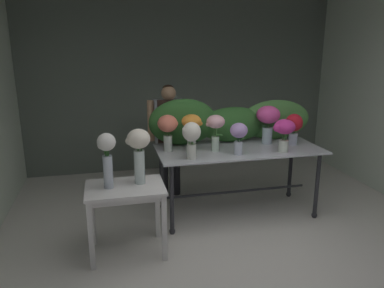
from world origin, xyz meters
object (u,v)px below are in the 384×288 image
(vase_fuchsia_peonies, at_px, (268,119))
(display_table_glass, at_px, (238,158))
(side_table_white, at_px, (126,196))
(vase_coral_tulips, at_px, (168,127))
(vase_lilac_lilies, at_px, (239,134))
(vase_white_roses_tall, at_px, (107,155))
(florist, at_px, (169,129))
(vase_ivory_carnations, at_px, (192,136))
(vase_crimson_ranunculus, at_px, (294,126))
(vase_magenta_snapdragons, at_px, (284,131))
(vase_cream_lisianthus_tall, at_px, (139,149))
(vase_blush_freesia, at_px, (216,127))
(vase_sunset_anemones, at_px, (192,127))

(vase_fuchsia_peonies, bearing_deg, display_table_glass, -163.55)
(side_table_white, bearing_deg, vase_coral_tulips, 51.22)
(vase_lilac_lilies, height_order, vase_white_roses_tall, vase_white_roses_tall)
(vase_fuchsia_peonies, bearing_deg, side_table_white, -158.24)
(display_table_glass, height_order, florist, florist)
(florist, relative_size, vase_ivory_carnations, 3.76)
(vase_crimson_ranunculus, bearing_deg, vase_magenta_snapdragons, -135.12)
(vase_lilac_lilies, bearing_deg, side_table_white, -164.49)
(vase_cream_lisianthus_tall, bearing_deg, vase_blush_freesia, 28.20)
(vase_lilac_lilies, height_order, vase_sunset_anemones, vase_sunset_anemones)
(florist, height_order, vase_cream_lisianthus_tall, florist)
(vase_crimson_ranunculus, distance_m, vase_cream_lisianthus_tall, 2.06)
(side_table_white, bearing_deg, vase_crimson_ranunculus, 16.05)
(vase_sunset_anemones, relative_size, vase_coral_tulips, 1.02)
(vase_lilac_lilies, bearing_deg, vase_coral_tulips, 157.07)
(vase_crimson_ranunculus, xyz_separation_m, vase_cream_lisianthus_tall, (-1.98, -0.56, -0.01))
(vase_blush_freesia, xyz_separation_m, vase_ivory_carnations, (-0.35, -0.24, -0.03))
(vase_crimson_ranunculus, height_order, vase_blush_freesia, vase_blush_freesia)
(vase_sunset_anemones, bearing_deg, vase_fuchsia_peonies, 6.72)
(vase_ivory_carnations, xyz_separation_m, vase_coral_tulips, (-0.20, 0.37, 0.03))
(vase_blush_freesia, bearing_deg, vase_sunset_anemones, 169.60)
(vase_lilac_lilies, distance_m, vase_crimson_ranunculus, 0.85)
(display_table_glass, xyz_separation_m, vase_magenta_snapdragons, (0.45, -0.26, 0.39))
(vase_crimson_ranunculus, relative_size, vase_ivory_carnations, 0.94)
(florist, height_order, vase_fuchsia_peonies, florist)
(florist, bearing_deg, vase_ivory_carnations, -86.49)
(vase_magenta_snapdragons, height_order, vase_fuchsia_peonies, vase_fuchsia_peonies)
(vase_fuchsia_peonies, bearing_deg, vase_magenta_snapdragons, -85.79)
(side_table_white, height_order, vase_crimson_ranunculus, vase_crimson_ranunculus)
(side_table_white, bearing_deg, florist, 63.59)
(vase_ivory_carnations, relative_size, vase_coral_tulips, 0.96)
(vase_white_roses_tall, bearing_deg, display_table_glass, 21.15)
(vase_lilac_lilies, xyz_separation_m, vase_sunset_anemones, (-0.50, 0.25, 0.06))
(vase_fuchsia_peonies, relative_size, vase_cream_lisianthus_tall, 0.86)
(vase_ivory_carnations, bearing_deg, vase_magenta_snapdragons, 1.34)
(vase_ivory_carnations, distance_m, vase_sunset_anemones, 0.30)
(side_table_white, distance_m, vase_sunset_anemones, 1.15)
(side_table_white, distance_m, vase_fuchsia_peonies, 2.05)
(side_table_white, relative_size, vase_fuchsia_peonies, 1.60)
(vase_ivory_carnations, bearing_deg, vase_white_roses_tall, -160.70)
(vase_crimson_ranunculus, bearing_deg, vase_coral_tulips, 177.27)
(vase_white_roses_tall, bearing_deg, vase_ivory_carnations, 19.30)
(vase_magenta_snapdragons, bearing_deg, vase_fuchsia_peonies, 94.21)
(vase_ivory_carnations, xyz_separation_m, vase_sunset_anemones, (0.07, 0.29, 0.04))
(side_table_white, xyz_separation_m, vase_lilac_lilies, (1.32, 0.37, 0.47))
(vase_fuchsia_peonies, height_order, vase_white_roses_tall, vase_fuchsia_peonies)
(vase_crimson_ranunculus, distance_m, vase_magenta_snapdragons, 0.38)
(vase_coral_tulips, distance_m, vase_white_roses_tall, 0.99)
(side_table_white, bearing_deg, display_table_glass, 23.28)
(vase_lilac_lilies, xyz_separation_m, vase_blush_freesia, (-0.22, 0.20, 0.06))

